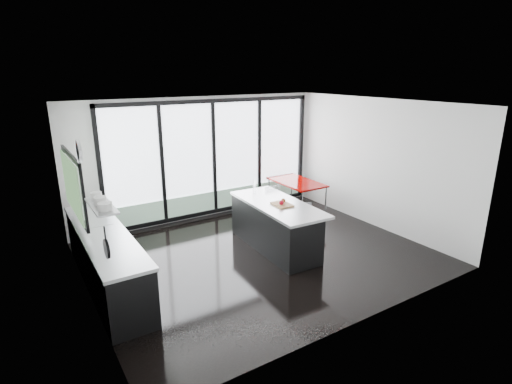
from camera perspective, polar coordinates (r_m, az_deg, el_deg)
floor at (r=7.64m, az=0.58°, el=-8.96°), size 6.00×5.00×0.00m
ceiling at (r=6.89m, az=0.65°, el=12.48°), size 6.00×5.00×0.00m
wall_back at (r=9.39m, az=-6.21°, el=4.12°), size 6.00×0.09×2.80m
wall_front at (r=5.33m, az=15.43°, el=-5.00°), size 6.00×0.00×2.80m
wall_left at (r=6.34m, az=-24.04°, el=-0.82°), size 0.26×5.00×2.80m
wall_right at (r=9.08m, az=16.75°, el=3.89°), size 0.00×5.00×2.80m
counter_cabinets at (r=6.88m, az=-20.62°, el=-8.89°), size 0.69×3.24×1.36m
island at (r=7.77m, az=2.62°, el=-4.79°), size 1.05×2.28×1.19m
bar_stool_near at (r=7.89m, az=6.97°, el=-5.55°), size 0.55×0.55×0.67m
bar_stool_far at (r=8.54m, az=2.93°, el=-3.31°), size 0.49×0.49×0.77m
red_table at (r=9.83m, az=5.77°, el=-0.63°), size 0.83×1.44×0.77m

